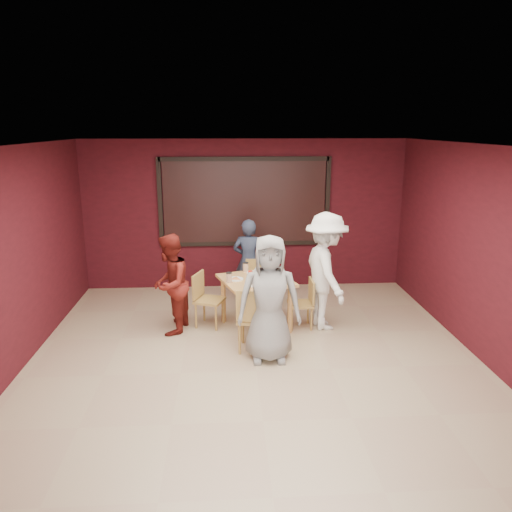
{
  "coord_description": "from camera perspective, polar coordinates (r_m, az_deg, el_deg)",
  "views": [
    {
      "loc": [
        -0.36,
        -5.76,
        3.04
      ],
      "look_at": [
        0.09,
        1.44,
        1.14
      ],
      "focal_mm": 35.0,
      "sensor_mm": 36.0,
      "label": 1
    }
  ],
  "objects": [
    {
      "name": "diner_back",
      "position": [
        8.64,
        -0.86,
        -0.63
      ],
      "size": [
        0.61,
        0.46,
        1.49
      ],
      "primitive_type": "imported",
      "rotation": [
        0.0,
        0.0,
        2.93
      ],
      "color": "#2D3650",
      "rests_on": "floor"
    },
    {
      "name": "window_blinds",
      "position": [
        9.32,
        -1.3,
        6.19
      ],
      "size": [
        3.0,
        0.02,
        1.5
      ],
      "primitive_type": "cube",
      "color": "black"
    },
    {
      "name": "diner_right",
      "position": [
        7.61,
        7.99,
        -1.75
      ],
      "size": [
        0.84,
        1.25,
        1.79
      ],
      "primitive_type": "imported",
      "rotation": [
        0.0,
        0.0,
        1.73
      ],
      "color": "white",
      "rests_on": "floor"
    },
    {
      "name": "dining_table",
      "position": [
        7.59,
        -0.04,
        -3.35
      ],
      "size": [
        1.24,
        1.24,
        0.93
      ],
      "color": "tan",
      "rests_on": "floor"
    },
    {
      "name": "floor",
      "position": [
        6.52,
        0.03,
        -13.0
      ],
      "size": [
        7.0,
        7.0,
        0.0
      ],
      "primitive_type": "plane",
      "color": "tan",
      "rests_on": "ground"
    },
    {
      "name": "chair_front",
      "position": [
        6.83,
        -0.28,
        -6.89
      ],
      "size": [
        0.51,
        0.51,
        0.92
      ],
      "color": "#A57E40",
      "rests_on": "floor"
    },
    {
      "name": "chair_left",
      "position": [
        7.76,
        -5.83,
        -4.59
      ],
      "size": [
        0.52,
        0.52,
        0.84
      ],
      "color": "#A57E40",
      "rests_on": "floor"
    },
    {
      "name": "chair_back",
      "position": [
        8.34,
        0.24,
        -3.06
      ],
      "size": [
        0.45,
        0.45,
        0.86
      ],
      "color": "#A57E40",
      "rests_on": "floor"
    },
    {
      "name": "diner_left",
      "position": [
        7.5,
        -9.79,
        -3.2
      ],
      "size": [
        0.7,
        0.83,
        1.51
      ],
      "primitive_type": "imported",
      "rotation": [
        0.0,
        0.0,
        -1.77
      ],
      "color": "maroon",
      "rests_on": "floor"
    },
    {
      "name": "diner_front",
      "position": [
        6.51,
        1.53,
        -4.92
      ],
      "size": [
        0.84,
        0.56,
        1.69
      ],
      "primitive_type": "imported",
      "rotation": [
        0.0,
        0.0,
        -0.03
      ],
      "color": "gray",
      "rests_on": "floor"
    },
    {
      "name": "chair_right",
      "position": [
        7.7,
        5.58,
        -5.1
      ],
      "size": [
        0.37,
        0.37,
        0.77
      ],
      "color": "#A57E40",
      "rests_on": "floor"
    }
  ]
}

